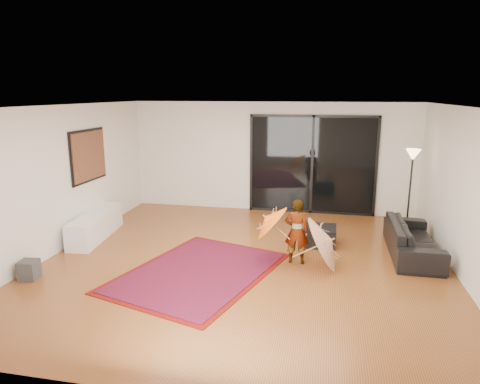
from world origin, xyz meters
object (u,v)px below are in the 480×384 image
(ottoman, at_px, (320,236))
(child, at_px, (297,231))
(media_console, at_px, (96,225))
(sofa, at_px, (413,239))

(ottoman, distance_m, child, 1.16)
(media_console, relative_size, child, 1.60)
(media_console, xyz_separation_m, sofa, (6.20, 0.28, 0.04))
(media_console, xyz_separation_m, ottoman, (4.52, 0.49, -0.08))
(media_console, bearing_deg, sofa, -4.35)
(child, bearing_deg, sofa, -158.06)
(ottoman, bearing_deg, child, -110.68)
(ottoman, relative_size, child, 0.54)
(media_console, distance_m, sofa, 6.21)
(ottoman, xyz_separation_m, child, (-0.38, -1.02, 0.40))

